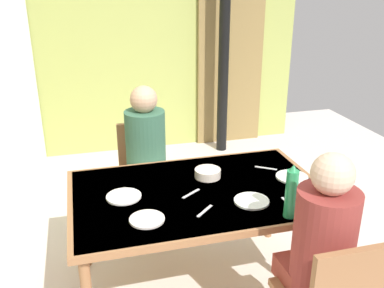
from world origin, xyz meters
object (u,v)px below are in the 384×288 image
at_px(person_near_diner, 323,236).
at_px(water_bottle_green_near, 291,193).
at_px(person_far_diner, 146,144).
at_px(serving_bowl_center, 208,173).
at_px(dining_table, 198,199).
at_px(chair_far_diner, 144,171).

relative_size(person_near_diner, water_bottle_green_near, 2.49).
relative_size(person_near_diner, person_far_diner, 1.00).
bearing_deg(serving_bowl_center, dining_table, -123.59).
relative_size(person_far_diner, serving_bowl_center, 4.53).
xyz_separation_m(dining_table, serving_bowl_center, (0.11, 0.17, 0.09)).
bearing_deg(chair_far_diner, person_near_diner, 111.69).
bearing_deg(person_near_diner, person_far_diner, 113.54).
relative_size(dining_table, serving_bowl_center, 9.16).
bearing_deg(chair_far_diner, serving_bowl_center, 114.70).
height_order(chair_far_diner, person_near_diner, person_near_diner).
relative_size(chair_far_diner, serving_bowl_center, 5.12).
bearing_deg(serving_bowl_center, chair_far_diner, 114.70).
xyz_separation_m(chair_far_diner, serving_bowl_center, (0.32, -0.68, 0.25)).
height_order(dining_table, chair_far_diner, chair_far_diner).
distance_m(person_far_diner, serving_bowl_center, 0.63).
height_order(dining_table, person_near_diner, person_near_diner).
bearing_deg(person_far_diner, chair_far_diner, -90.00).
relative_size(dining_table, person_far_diner, 2.02).
bearing_deg(water_bottle_green_near, serving_bowl_center, 116.01).
bearing_deg(dining_table, person_far_diner, 105.94).
distance_m(dining_table, water_bottle_green_near, 0.61).
bearing_deg(dining_table, water_bottle_green_near, -46.59).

